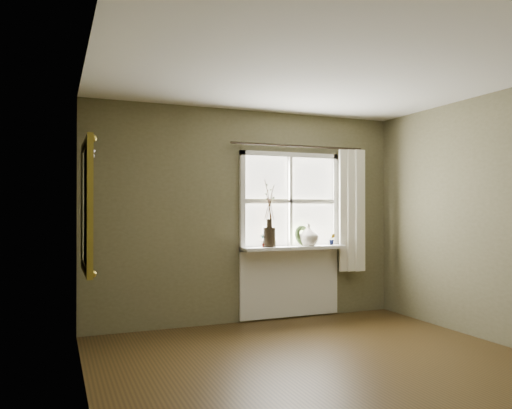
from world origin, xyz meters
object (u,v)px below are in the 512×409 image
at_px(dark_jug, 269,237).
at_px(gilt_mirror, 86,206).
at_px(wreath, 303,238).
at_px(cream_vase, 308,235).

xyz_separation_m(dark_jug, gilt_mirror, (-2.18, -0.87, 0.37)).
height_order(wreath, gilt_mirror, gilt_mirror).
relative_size(dark_jug, cream_vase, 0.89).
bearing_deg(cream_vase, wreath, 146.65).
xyz_separation_m(wreath, gilt_mirror, (-2.66, -0.91, 0.39)).
xyz_separation_m(cream_vase, wreath, (-0.06, 0.04, -0.04)).
bearing_deg(gilt_mirror, cream_vase, 17.82).
bearing_deg(wreath, dark_jug, 164.68).
bearing_deg(dark_jug, cream_vase, 0.00).
relative_size(dark_jug, wreath, 0.94).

